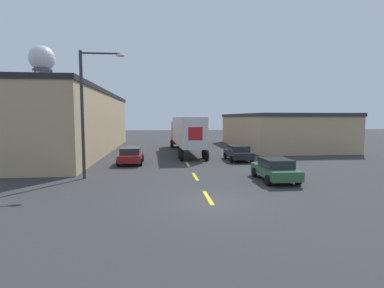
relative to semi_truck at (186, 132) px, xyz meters
The scene contains 10 objects.
ground_plane 20.27m from the semi_truck, 91.67° to the right, with size 160.00×160.00×0.00m, color #333335.
road_centerline 14.10m from the semi_truck, 92.42° to the right, with size 0.20×13.22×0.01m.
warehouse_left 13.94m from the semi_truck, behind, with size 10.70×30.12×6.83m.
warehouse_right 13.96m from the semi_truck, 21.66° to the left, with size 11.47×18.96×4.43m.
semi_truck is the anchor object (origin of this frame).
parked_car_right_near 16.39m from the semi_truck, 74.98° to the right, with size 2.05×4.12×1.41m.
parked_car_right_mid 8.24m from the semi_truck, 58.45° to the right, with size 2.05×4.12×1.41m.
parked_car_left_far 9.60m from the semi_truck, 124.81° to the right, with size 2.05×4.12×1.41m.
water_tower 43.15m from the semi_truck, 130.20° to the left, with size 5.08×5.08×18.44m.
street_lamp 15.86m from the semi_truck, 118.52° to the right, with size 2.84×0.32×8.14m.
Camera 1 is at (-2.37, -13.43, 3.96)m, focal length 28.00 mm.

